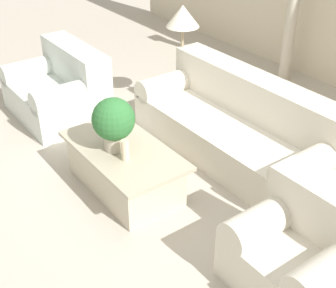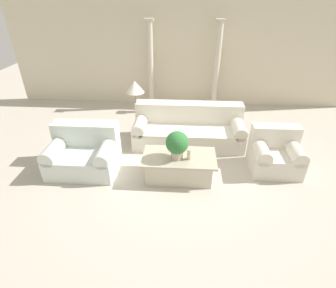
# 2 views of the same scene
# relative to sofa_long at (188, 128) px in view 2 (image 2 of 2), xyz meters

# --- Properties ---
(ground_plane) EXTENTS (16.00, 16.00, 0.00)m
(ground_plane) POSITION_rel_sofa_long_xyz_m (-0.16, -0.95, -0.34)
(ground_plane) COLOR #BCB2A3
(wall_back) EXTENTS (10.00, 0.06, 3.20)m
(wall_back) POSITION_rel_sofa_long_xyz_m (-0.16, 2.40, 1.26)
(wall_back) COLOR beige
(wall_back) RESTS_ON ground_plane
(sofa_long) EXTENTS (2.43, 0.96, 0.86)m
(sofa_long) POSITION_rel_sofa_long_xyz_m (0.00, 0.00, 0.00)
(sofa_long) COLOR beige
(sofa_long) RESTS_ON ground_plane
(loveseat) EXTENTS (1.26, 0.96, 0.86)m
(loveseat) POSITION_rel_sofa_long_xyz_m (-2.02, -1.15, 0.01)
(loveseat) COLOR silver
(loveseat) RESTS_ON ground_plane
(coffee_table) EXTENTS (1.34, 0.73, 0.46)m
(coffee_table) POSITION_rel_sofa_long_xyz_m (-0.17, -1.36, -0.10)
(coffee_table) COLOR beige
(coffee_table) RESTS_ON ground_plane
(potted_plant) EXTENTS (0.41, 0.41, 0.52)m
(potted_plant) POSITION_rel_sofa_long_xyz_m (-0.21, -1.42, 0.42)
(potted_plant) COLOR #B2A893
(potted_plant) RESTS_ON coffee_table
(pillar_candle) EXTENTS (0.07, 0.07, 0.21)m
(pillar_candle) POSITION_rel_sofa_long_xyz_m (0.01, -1.44, 0.23)
(pillar_candle) COLOR beige
(pillar_candle) RESTS_ON coffee_table
(floor_lamp) EXTENTS (0.40, 0.40, 1.37)m
(floor_lamp) POSITION_rel_sofa_long_xyz_m (-1.20, 0.15, 0.83)
(floor_lamp) COLOR gray
(floor_lamp) RESTS_ON ground_plane
(column_left) EXTENTS (0.23, 0.23, 2.42)m
(column_left) POSITION_rel_sofa_long_xyz_m (-1.08, 2.00, 0.90)
(column_left) COLOR beige
(column_left) RESTS_ON ground_plane
(column_right) EXTENTS (0.23, 0.23, 2.42)m
(column_right) POSITION_rel_sofa_long_xyz_m (0.74, 2.00, 0.90)
(column_right) COLOR beige
(column_right) RESTS_ON ground_plane
(armchair) EXTENTS (0.91, 0.80, 0.83)m
(armchair) POSITION_rel_sofa_long_xyz_m (1.67, -0.94, 0.01)
(armchair) COLOR beige
(armchair) RESTS_ON ground_plane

